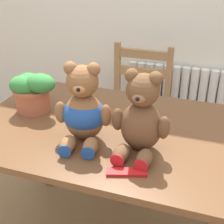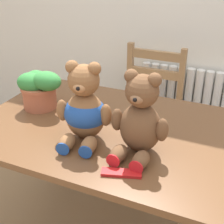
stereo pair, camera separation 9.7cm
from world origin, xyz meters
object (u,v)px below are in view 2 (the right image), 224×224
at_px(teddy_bear_left, 84,109).
at_px(chocolate_bar, 121,173).
at_px(potted_plant, 39,88).
at_px(teddy_bear_right, 140,119).
at_px(wooden_chair_behind, 147,113).

distance_m(teddy_bear_left, chocolate_bar, 0.32).
relative_size(potted_plant, chocolate_bar, 1.59).
relative_size(teddy_bear_left, teddy_bear_right, 1.01).
relative_size(wooden_chair_behind, teddy_bear_right, 2.73).
height_order(teddy_bear_right, chocolate_bar, teddy_bear_right).
bearing_deg(potted_plant, teddy_bear_right, -15.95).
distance_m(wooden_chair_behind, teddy_bear_left, 0.99).
bearing_deg(potted_plant, wooden_chair_behind, 63.60).
height_order(teddy_bear_right, potted_plant, teddy_bear_right).
xyz_separation_m(teddy_bear_right, potted_plant, (-0.59, 0.17, -0.04)).
relative_size(wooden_chair_behind, teddy_bear_left, 2.69).
xyz_separation_m(potted_plant, chocolate_bar, (0.58, -0.33, -0.10)).
bearing_deg(wooden_chair_behind, teddy_bear_left, 89.39).
relative_size(teddy_bear_right, potted_plant, 1.44).
bearing_deg(chocolate_bar, potted_plant, 150.17).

